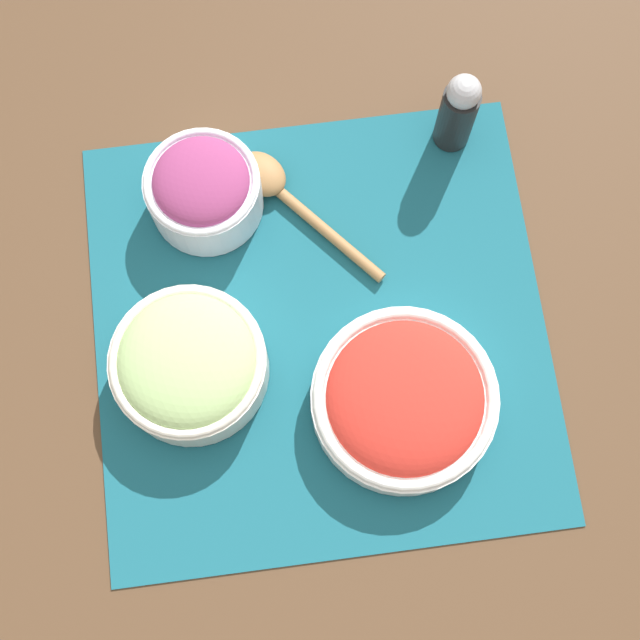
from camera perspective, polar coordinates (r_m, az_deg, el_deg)
ground_plane at (r=0.92m, az=-0.00°, el=-0.55°), size 3.00×3.00×0.00m
placemat at (r=0.92m, az=-0.00°, el=-0.52°), size 0.46×0.46×0.00m
tomato_bowl at (r=0.88m, az=5.42°, el=-5.06°), size 0.18×0.18×0.06m
onion_bowl at (r=0.93m, az=-7.48°, el=8.30°), size 0.12×0.12×0.08m
cucumber_bowl at (r=0.88m, az=-8.40°, el=-2.79°), size 0.15×0.15×0.07m
wooden_spoon at (r=0.96m, az=-2.72°, el=8.40°), size 0.15×0.17×0.02m
pepper_shaker at (r=0.95m, az=8.84°, el=13.09°), size 0.04×0.04×0.11m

